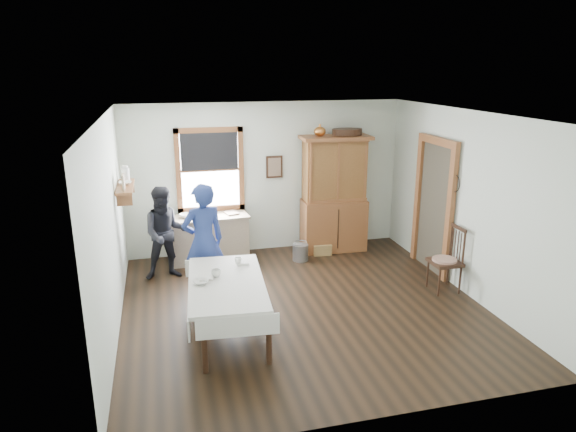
{
  "coord_description": "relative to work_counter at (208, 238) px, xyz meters",
  "views": [
    {
      "loc": [
        -1.83,
        -6.39,
        3.31
      ],
      "look_at": [
        -0.14,
        0.3,
        1.27
      ],
      "focal_mm": 32.0,
      "sensor_mm": 36.0,
      "label": 1
    }
  ],
  "objects": [
    {
      "name": "wall_shelf",
      "position": [
        -1.26,
        -0.62,
        1.17
      ],
      "size": [
        0.24,
        1.0,
        0.44
      ],
      "color": "brown",
      "rests_on": "room"
    },
    {
      "name": "framed_picture",
      "position": [
        1.26,
        0.3,
        1.15
      ],
      "size": [
        0.3,
        0.04,
        0.4
      ],
      "primitive_type": "cube",
      "color": "#321E11",
      "rests_on": "room"
    },
    {
      "name": "counter_bowl",
      "position": [
        -0.37,
        0.02,
        0.44
      ],
      "size": [
        0.24,
        0.24,
        0.07
      ],
      "primitive_type": "imported",
      "rotation": [
        0.0,
        0.0,
        0.16
      ],
      "color": "white",
      "rests_on": "work_counter"
    },
    {
      "name": "counter_book",
      "position": [
        0.33,
        0.03,
        0.41
      ],
      "size": [
        0.22,
        0.27,
        0.02
      ],
      "primitive_type": "imported",
      "rotation": [
        0.0,
        0.0,
        0.25
      ],
      "color": "#796250",
      "rests_on": "work_counter"
    },
    {
      "name": "rug_beater",
      "position": [
        3.56,
        -1.86,
        1.32
      ],
      "size": [
        0.01,
        0.27,
        0.27
      ],
      "primitive_type": "torus",
      "rotation": [
        0.0,
        1.57,
        0.0
      ],
      "color": "black",
      "rests_on": "room"
    },
    {
      "name": "shelf_bowl",
      "position": [
        -1.26,
        -0.61,
        1.19
      ],
      "size": [
        0.22,
        0.22,
        0.05
      ],
      "primitive_type": "imported",
      "color": "white",
      "rests_on": "wall_shelf"
    },
    {
      "name": "woman_blue",
      "position": [
        -0.2,
        -1.48,
        0.39
      ],
      "size": [
        0.66,
        0.52,
        1.59
      ],
      "primitive_type": "imported",
      "rotation": [
        0.0,
        0.0,
        3.39
      ],
      "color": "navy",
      "rests_on": "room"
    },
    {
      "name": "work_counter",
      "position": [
        0.0,
        0.0,
        0.0
      ],
      "size": [
        1.44,
        0.62,
        0.81
      ],
      "primitive_type": "cube",
      "rotation": [
        0.0,
        0.0,
        0.06
      ],
      "color": "tan",
      "rests_on": "room"
    },
    {
      "name": "room",
      "position": [
        1.11,
        -2.16,
        0.95
      ],
      "size": [
        5.01,
        5.01,
        2.7
      ],
      "color": "black",
      "rests_on": "ground"
    },
    {
      "name": "window",
      "position": [
        0.11,
        0.3,
        1.23
      ],
      "size": [
        1.18,
        0.07,
        1.48
      ],
      "color": "white",
      "rests_on": "room"
    },
    {
      "name": "pail",
      "position": [
        1.56,
        -0.41,
        -0.26
      ],
      "size": [
        0.28,
        0.28,
        0.29
      ],
      "primitive_type": "cube",
      "rotation": [
        0.0,
        0.0,
        -0.01
      ],
      "color": "gray",
      "rests_on": "room"
    },
    {
      "name": "dining_table",
      "position": [
        -0.03,
        -2.67,
        -0.04
      ],
      "size": [
        1.09,
        1.89,
        0.73
      ],
      "primitive_type": "cube",
      "rotation": [
        0.0,
        0.0,
        -0.08
      ],
      "color": "silver",
      "rests_on": "room"
    },
    {
      "name": "spindle_chair",
      "position": [
        3.33,
        -2.15,
        0.1
      ],
      "size": [
        0.47,
        0.47,
        1.01
      ],
      "primitive_type": "cube",
      "rotation": [
        0.0,
        0.0,
        -0.0
      ],
      "color": "#321E11",
      "rests_on": "room"
    },
    {
      "name": "table_cup_b",
      "position": [
        0.2,
        -2.14,
        0.37
      ],
      "size": [
        0.11,
        0.11,
        0.1
      ],
      "primitive_type": "imported",
      "rotation": [
        0.0,
        0.0,
        -0.04
      ],
      "color": "white",
      "rests_on": "dining_table"
    },
    {
      "name": "figure_dark",
      "position": [
        -0.71,
        -0.61,
        0.29
      ],
      "size": [
        0.71,
        0.57,
        1.39
      ],
      "primitive_type": "imported",
      "rotation": [
        0.0,
        0.0,
        0.06
      ],
      "color": "black",
      "rests_on": "room"
    },
    {
      "name": "doorway",
      "position": [
        3.57,
        -1.31,
        0.76
      ],
      "size": [
        0.09,
        1.14,
        2.22
      ],
      "color": "#3F392D",
      "rests_on": "room"
    },
    {
      "name": "wicker_basket",
      "position": [
        2.02,
        -0.21,
        -0.31
      ],
      "size": [
        0.36,
        0.27,
        0.19
      ],
      "primitive_type": "cube",
      "rotation": [
        0.0,
        0.0,
        -0.13
      ],
      "color": "#9E7747",
      "rests_on": "room"
    },
    {
      "name": "table_bowl",
      "position": [
        -0.34,
        -2.66,
        0.35
      ],
      "size": [
        0.24,
        0.24,
        0.05
      ],
      "primitive_type": "imported",
      "rotation": [
        0.0,
        0.0,
        -0.11
      ],
      "color": "white",
      "rests_on": "dining_table"
    },
    {
      "name": "table_cup_a",
      "position": [
        -0.13,
        -2.48,
        0.37
      ],
      "size": [
        0.16,
        0.16,
        0.1
      ],
      "primitive_type": "imported",
      "rotation": [
        0.0,
        0.0,
        0.41
      ],
      "color": "white",
      "rests_on": "dining_table"
    },
    {
      "name": "china_hutch",
      "position": [
        2.3,
        -0.01,
        0.65
      ],
      "size": [
        1.26,
        0.63,
        2.11
      ],
      "primitive_type": "cube",
      "rotation": [
        0.0,
        0.0,
        -0.03
      ],
      "color": "brown",
      "rests_on": "room"
    }
  ]
}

